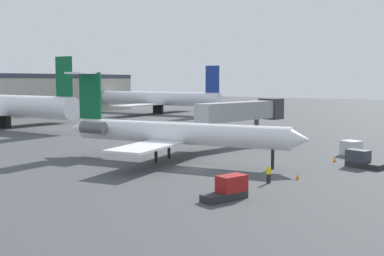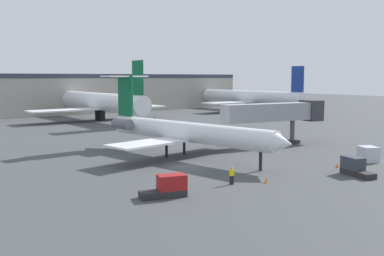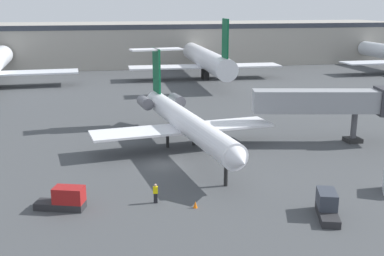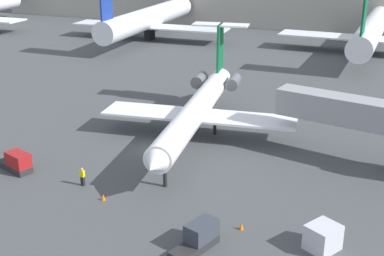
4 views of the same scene
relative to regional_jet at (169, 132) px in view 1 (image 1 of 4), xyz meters
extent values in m
cube|color=#424447|center=(-3.03, -5.27, -3.50)|extent=(400.00, 400.00, 0.10)
cylinder|color=white|center=(0.13, -1.07, -0.11)|extent=(5.80, 26.74, 2.51)
cone|color=white|center=(1.89, -15.08, -0.11)|extent=(2.64, 2.48, 2.38)
cone|color=white|center=(-1.64, 13.04, -0.11)|extent=(2.44, 2.84, 2.13)
cube|color=white|center=(5.56, 0.62, -1.06)|extent=(10.16, 5.57, 0.24)
cube|color=white|center=(-5.54, -0.78, -1.06)|extent=(10.16, 5.57, 0.24)
cylinder|color=#595960|center=(0.99, 9.44, 0.29)|extent=(1.89, 3.36, 1.50)
cylinder|color=#595960|center=(-3.29, 8.90, 0.29)|extent=(1.89, 3.36, 1.50)
cube|color=#0C5933|center=(-1.40, 11.15, 4.05)|extent=(0.64, 3.20, 5.82)
cube|color=white|center=(-1.40, 11.15, 6.86)|extent=(7.05, 3.23, 0.20)
cylinder|color=black|center=(1.54, -12.30, -2.41)|extent=(0.36, 0.36, 2.09)
cylinder|color=black|center=(1.47, 1.11, -2.41)|extent=(0.36, 0.36, 2.09)
cylinder|color=black|center=(-1.70, 0.71, -2.41)|extent=(0.36, 0.36, 2.09)
cube|color=gray|center=(16.50, -0.85, 1.55)|extent=(16.38, 6.00, 2.60)
cube|color=#333338|center=(24.03, -2.50, 1.55)|extent=(3.03, 3.64, 3.20)
cylinder|color=#4C4C51|center=(20.46, -1.72, -1.60)|extent=(0.70, 0.70, 3.70)
cube|color=#262626|center=(20.46, -1.72, -3.20)|extent=(1.80, 1.80, 0.50)
cube|color=black|center=(-5.25, -14.78, -3.03)|extent=(0.35, 0.28, 0.85)
cube|color=yellow|center=(-5.25, -14.78, -2.30)|extent=(0.43, 0.31, 0.60)
sphere|color=tan|center=(-5.25, -14.78, -1.88)|extent=(0.24, 0.24, 0.24)
cube|color=#262628|center=(7.42, -20.46, -3.15)|extent=(2.62, 4.24, 0.60)
cube|color=#333842|center=(7.68, -19.70, -2.20)|extent=(2.10, 2.72, 1.30)
cube|color=#262628|center=(-12.99, -14.34, -3.15)|extent=(4.24, 2.62, 0.60)
cube|color=maroon|center=(-12.23, -14.60, -2.20)|extent=(2.72, 2.10, 1.30)
cube|color=silver|center=(15.65, -16.96, -2.52)|extent=(2.72, 2.81, 1.86)
cone|color=orange|center=(9.69, -16.61, -3.18)|extent=(0.36, 0.36, 0.55)
cone|color=orange|center=(-2.21, -16.46, -3.18)|extent=(0.36, 0.36, 0.55)
cylinder|color=white|center=(14.74, 50.17, 1.02)|extent=(5.60, 39.81, 4.15)
cube|color=#0C5933|center=(14.09, 32.34, 6.60)|extent=(0.45, 4.01, 7.00)
cube|color=white|center=(14.74, 50.17, -0.65)|extent=(33.54, 7.22, 0.30)
cube|color=black|center=(14.74, 50.17, -2.25)|extent=(1.20, 2.80, 2.40)
cylinder|color=silver|center=(64.06, 48.60, 0.82)|extent=(3.90, 39.26, 3.74)
cube|color=navy|center=(63.99, 30.98, 6.19)|extent=(0.32, 4.00, 7.00)
cube|color=silver|center=(64.06, 48.60, -0.65)|extent=(32.99, 6.13, 0.30)
cube|color=black|center=(64.06, 48.60, -2.25)|extent=(1.20, 2.80, 2.40)
camera|label=1|loc=(-46.19, -32.27, 6.05)|focal=45.40mm
camera|label=2|loc=(-34.43, -44.60, 6.77)|focal=41.58mm
camera|label=3|loc=(-10.02, -51.64, 12.70)|focal=44.67mm
camera|label=4|loc=(18.28, -48.50, 17.07)|focal=47.64mm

